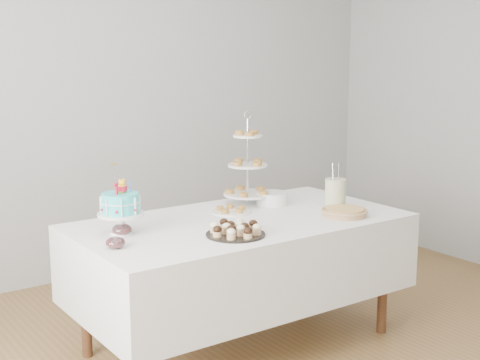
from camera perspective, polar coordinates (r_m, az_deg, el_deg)
walls at (r=3.54m, az=2.84°, el=4.76°), size 5.04×4.04×2.70m
table at (r=3.95m, az=0.04°, el=-6.59°), size 1.92×1.02×0.77m
birthday_cake at (r=3.61m, az=-10.14°, el=-2.96°), size 0.25×0.25×0.38m
cupcake_tray at (r=3.54m, az=-0.38°, el=-4.20°), size 0.32×0.32×0.07m
pie at (r=4.01m, az=8.90°, el=-2.69°), size 0.28×0.28×0.04m
tiered_stand at (r=4.23m, az=0.66°, el=1.23°), size 0.31×0.31×0.60m
plate_stack at (r=4.26m, az=2.75°, el=-1.58°), size 0.20×0.20×0.08m
pastry_plate at (r=4.04m, az=-0.74°, el=-2.59°), size 0.24×0.24×0.04m
jam_bowl_a at (r=3.38m, az=-10.59°, el=-5.29°), size 0.10×0.10×0.06m
jam_bowl_b at (r=3.61m, az=-10.04°, el=-4.19°), size 0.11×0.11×0.06m
utensil_pitcher at (r=4.17m, az=8.15°, el=-1.08°), size 0.14×0.13×0.29m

